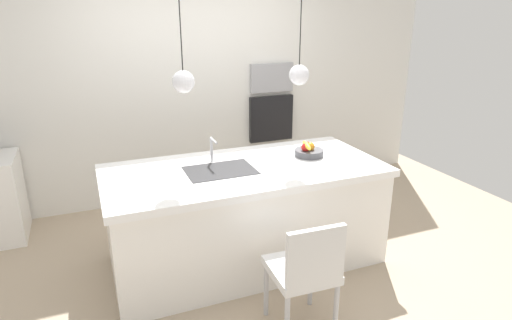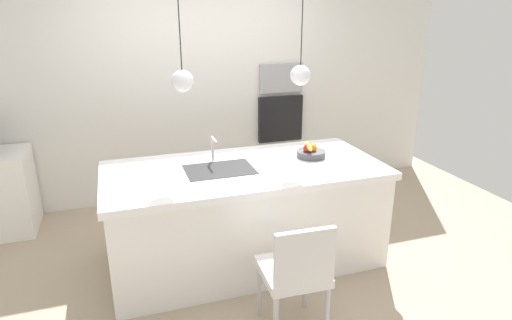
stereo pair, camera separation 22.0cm
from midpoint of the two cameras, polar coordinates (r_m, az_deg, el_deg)
name	(u,v)px [view 1 (the left image)]	position (r m, az deg, el deg)	size (l,w,h in m)	color
floor	(246,259)	(4.02, -2.97, -12.87)	(6.60, 6.60, 0.00)	tan
back_wall	(194,87)	(5.07, -9.45, 9.46)	(6.00, 0.10, 2.60)	silver
kitchen_island	(245,214)	(3.80, -3.08, -7.18)	(2.33, 1.09, 0.88)	white
sink_basin	(220,171)	(3.57, -6.49, -1.46)	(0.56, 0.40, 0.02)	#2D2D30
faucet	(212,147)	(3.72, -7.47, 1.74)	(0.02, 0.17, 0.22)	silver
fruit_bowl	(308,151)	(3.90, 5.32, 1.21)	(0.26, 0.26, 0.14)	#4C4C51
microwave	(271,78)	(5.28, 0.81, 10.78)	(0.54, 0.08, 0.34)	#9E9EA3
oven	(271,118)	(5.37, 0.79, 5.49)	(0.56, 0.08, 0.56)	black
chair_near	(305,269)	(2.97, 4.31, -14.18)	(0.43, 0.45, 0.87)	silver
pendant_light_left	(183,81)	(3.33, -11.44, 10.08)	(0.17, 0.17, 0.77)	silver
pendant_light_right	(299,75)	(3.63, 3.93, 11.12)	(0.17, 0.17, 0.77)	silver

